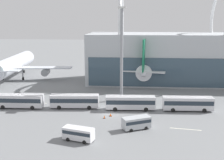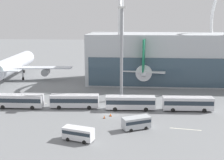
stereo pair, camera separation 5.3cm
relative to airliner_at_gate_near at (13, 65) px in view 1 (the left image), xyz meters
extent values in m
plane|color=slate|center=(37.13, -34.50, -5.29)|extent=(440.00, 440.00, 0.00)
torus|color=white|center=(38.02, 0.06, 14.98)|extent=(1.10, 18.71, 18.71)
torus|color=white|center=(69.51, 0.06, 14.98)|extent=(1.10, 18.71, 18.71)
cylinder|color=silver|center=(-0.07, 0.89, 0.07)|extent=(8.32, 33.54, 5.56)
sphere|color=silver|center=(-1.46, 17.42, 0.07)|extent=(5.45, 5.45, 5.45)
cube|color=silver|center=(0.09, -1.13, -0.90)|extent=(42.01, 7.58, 0.35)
cylinder|color=gray|center=(11.76, -0.15, -2.41)|extent=(2.85, 4.17, 2.53)
cylinder|color=gray|center=(-1.01, 11.98, -2.61)|extent=(0.36, 0.36, 4.26)
cylinder|color=black|center=(-1.01, 11.98, -4.74)|extent=(0.54, 1.13, 1.10)
cylinder|color=gray|center=(-3.51, -1.43, -2.61)|extent=(0.36, 0.36, 4.26)
cylinder|color=black|center=(-3.51, -1.43, -4.74)|extent=(0.54, 1.13, 1.10)
cylinder|color=gray|center=(3.70, -0.83, -2.61)|extent=(0.36, 0.36, 4.26)
cylinder|color=black|center=(3.70, -0.83, -4.74)|extent=(0.54, 1.13, 1.10)
cylinder|color=white|center=(48.05, 6.15, -0.44)|extent=(10.10, 33.76, 4.97)
sphere|color=white|center=(50.65, 22.64, -0.44)|extent=(4.87, 4.87, 4.87)
cone|color=white|center=(45.46, -10.35, -0.44)|extent=(5.80, 7.97, 4.72)
cube|color=white|center=(47.73, 4.14, -1.31)|extent=(38.17, 9.77, 0.35)
cylinder|color=gray|center=(37.22, 5.79, -2.95)|extent=(3.30, 3.89, 2.79)
cylinder|color=gray|center=(58.25, 2.48, -2.95)|extent=(3.30, 3.89, 2.79)
cube|color=#19724C|center=(45.58, -9.54, 5.11)|extent=(1.44, 6.71, 9.61)
cube|color=white|center=(45.58, -9.54, 0.06)|extent=(13.26, 5.17, 0.28)
cylinder|color=gray|center=(49.79, 17.21, -2.84)|extent=(0.36, 0.36, 3.80)
cylinder|color=black|center=(49.79, 17.21, -4.74)|extent=(0.62, 1.16, 1.10)
cylinder|color=gray|center=(44.54, 4.64, -2.84)|extent=(0.36, 0.36, 3.80)
cylinder|color=black|center=(44.54, 4.64, -4.74)|extent=(0.62, 1.16, 1.10)
cylinder|color=gray|center=(50.92, 3.63, -2.84)|extent=(0.36, 0.36, 3.80)
cylinder|color=black|center=(50.92, 3.63, -4.74)|extent=(0.62, 1.16, 1.10)
cube|color=silver|center=(14.90, -31.39, -3.44)|extent=(11.65, 2.72, 2.95)
cube|color=#232D38|center=(14.90, -31.39, -3.14)|extent=(11.42, 2.75, 1.03)
cube|color=silver|center=(14.90, -31.39, -2.02)|extent=(11.30, 2.64, 0.12)
cylinder|color=black|center=(18.49, -30.16, -4.79)|extent=(1.00, 0.31, 1.00)
cylinder|color=black|center=(18.52, -32.51, -4.79)|extent=(1.00, 0.31, 1.00)
cylinder|color=black|center=(11.28, -30.27, -4.79)|extent=(1.00, 0.31, 1.00)
cylinder|color=black|center=(11.32, -32.62, -4.79)|extent=(1.00, 0.31, 1.00)
cube|color=silver|center=(28.32, -30.47, -3.44)|extent=(11.75, 3.26, 2.95)
cube|color=#232D38|center=(28.32, -30.47, -3.14)|extent=(11.52, 3.28, 1.03)
cube|color=silver|center=(28.32, -30.47, -2.02)|extent=(11.40, 3.16, 0.12)
cylinder|color=black|center=(31.84, -29.08, -4.79)|extent=(1.02, 0.36, 1.00)
cylinder|color=black|center=(31.99, -31.43, -4.79)|extent=(1.02, 0.36, 1.00)
cylinder|color=black|center=(24.65, -29.52, -4.79)|extent=(1.02, 0.36, 1.00)
cylinder|color=black|center=(24.80, -31.87, -4.79)|extent=(1.02, 0.36, 1.00)
cube|color=silver|center=(41.74, -30.78, -3.44)|extent=(11.74, 3.16, 2.95)
cube|color=#232D38|center=(41.74, -30.78, -3.14)|extent=(11.50, 3.18, 1.03)
cube|color=silver|center=(41.74, -30.78, -2.02)|extent=(11.38, 3.07, 0.12)
cylinder|color=black|center=(45.27, -29.42, -4.79)|extent=(1.01, 0.35, 1.00)
cylinder|color=black|center=(45.40, -31.77, -4.79)|extent=(1.01, 0.35, 1.00)
cylinder|color=black|center=(38.08, -29.80, -4.79)|extent=(1.01, 0.35, 1.00)
cylinder|color=black|center=(38.20, -32.15, -4.79)|extent=(1.01, 0.35, 1.00)
cube|color=silver|center=(55.16, -30.41, -3.44)|extent=(11.71, 3.00, 2.95)
cube|color=#232D38|center=(55.16, -30.41, -3.14)|extent=(11.48, 3.02, 1.03)
cube|color=silver|center=(55.16, -30.41, -2.02)|extent=(11.36, 2.91, 0.12)
cylinder|color=black|center=(58.71, -29.10, -4.79)|extent=(1.01, 0.34, 1.00)
cylinder|color=black|center=(58.80, -31.45, -4.79)|extent=(1.01, 0.34, 1.00)
cylinder|color=black|center=(51.51, -29.38, -4.79)|extent=(1.01, 0.34, 1.00)
cylinder|color=black|center=(51.60, -31.73, -4.79)|extent=(1.01, 0.34, 1.00)
cube|color=#B2B7BC|center=(43.07, -42.54, -3.90)|extent=(5.92, 4.32, 2.18)
cube|color=#232D38|center=(43.07, -42.54, -3.55)|extent=(5.78, 4.27, 0.65)
cylinder|color=black|center=(44.08, -40.93, -4.94)|extent=(0.73, 0.50, 0.70)
cylinder|color=black|center=(44.96, -42.78, -4.94)|extent=(0.73, 0.50, 0.70)
cylinder|color=black|center=(41.19, -42.30, -4.94)|extent=(0.73, 0.50, 0.70)
cylinder|color=black|center=(42.06, -44.15, -4.94)|extent=(0.73, 0.50, 0.70)
cube|color=silver|center=(32.77, -48.59, -3.94)|extent=(5.89, 3.45, 2.11)
cube|color=#232D38|center=(32.77, -48.59, -3.60)|extent=(5.74, 3.43, 0.63)
cylinder|color=black|center=(30.97, -49.07, -4.94)|extent=(0.73, 0.40, 0.70)
cylinder|color=black|center=(31.48, -47.24, -4.94)|extent=(0.73, 0.40, 0.70)
cylinder|color=black|center=(34.07, -49.94, -4.94)|extent=(0.73, 0.40, 0.70)
cylinder|color=black|center=(34.58, -48.11, -4.94)|extent=(0.73, 0.40, 0.70)
cylinder|color=gray|center=(39.24, -22.70, 6.54)|extent=(0.78, 0.78, 23.66)
cube|color=silver|center=(39.24, -22.70, 18.57)|extent=(2.01, 2.01, 0.50)
cube|color=silver|center=(52.74, -41.83, -5.29)|extent=(6.05, 1.12, 0.01)
cube|color=silver|center=(15.52, -26.02, -5.29)|extent=(9.91, 2.96, 0.01)
cube|color=black|center=(37.41, -35.51, -5.28)|extent=(0.65, 0.65, 0.02)
cone|color=#EA5914|center=(37.41, -35.51, -4.98)|extent=(0.48, 0.48, 0.58)
cube|color=black|center=(36.19, -37.04, -5.28)|extent=(0.47, 0.47, 0.02)
cone|color=#EA5914|center=(36.19, -37.04, -4.93)|extent=(0.34, 0.34, 0.66)
camera|label=1|loc=(42.27, -94.49, 16.11)|focal=45.00mm
camera|label=2|loc=(42.32, -94.48, 16.11)|focal=45.00mm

